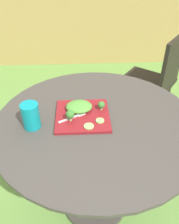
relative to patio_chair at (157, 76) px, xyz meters
The scene contains 12 objects.
ground_plane 1.16m from the patio_chair, 124.74° to the right, with size 12.00×12.00×0.00m, color #669342.
bamboo_fence 1.59m from the patio_chair, 112.31° to the left, with size 8.00×0.08×1.68m, color #A8894C.
patio_table 1.04m from the patio_chair, 124.74° to the right, with size 1.06×1.06×0.75m.
patio_chair is the anchor object (origin of this frame).
salad_plate 1.08m from the patio_chair, 128.84° to the right, with size 0.28×0.28×0.01m, color maroon.
drinking_glass 1.31m from the patio_chair, 135.85° to the right, with size 0.09×0.09×0.13m.
fork 1.12m from the patio_chair, 129.92° to the right, with size 0.14×0.09×0.00m.
lettuce_mound 1.06m from the patio_chair, 131.19° to the right, with size 0.14×0.12×0.04m, color #519338.
broccoli_floret_0 1.16m from the patio_chair, 129.91° to the right, with size 0.04×0.04×0.06m.
broccoli_floret_1 1.00m from the patio_chair, 125.59° to the right, with size 0.04×0.04×0.05m.
cucumber_slice_0 1.15m from the patio_chair, 124.51° to the right, with size 0.05×0.05×0.01m, color #8EB766.
cucumber_slice_1 1.08m from the patio_chair, 123.11° to the right, with size 0.04×0.04×0.01m, color #8EB766.
Camera 1 is at (-0.08, -0.97, 1.52)m, focal length 38.25 mm.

